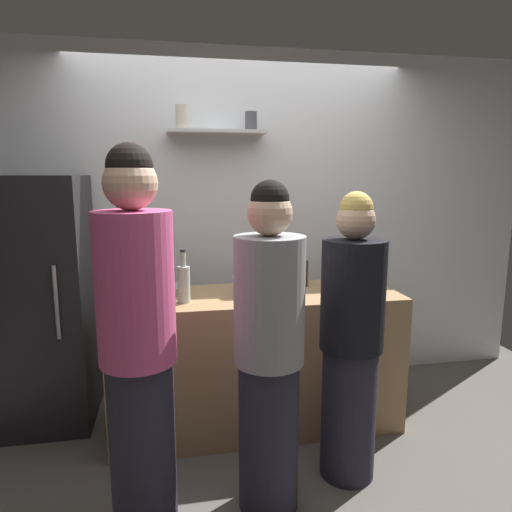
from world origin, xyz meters
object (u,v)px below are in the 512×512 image
object	(u,v)px
utensil_holder	(242,285)
baking_pan	(162,289)
wine_bottle_amber_glass	(302,271)
person_grey_hoodie	(269,354)
refrigerator	(44,302)
person_blonde	(351,342)
wine_bottle_dark_glass	(361,274)
water_bottle_plastic	(288,267)
wine_bottle_pale_glass	(184,283)
wine_bottle_green_glass	(273,275)
person_pink_top	(138,349)

from	to	relation	value
utensil_holder	baking_pan	bearing A→B (deg)	162.43
wine_bottle_amber_glass	person_grey_hoodie	distance (m)	1.05
refrigerator	person_blonde	distance (m)	2.02
refrigerator	wine_bottle_dark_glass	xyz separation A→B (m)	(2.09, -0.36, 0.19)
refrigerator	person_blonde	world-z (taller)	refrigerator
baking_pan	water_bottle_plastic	world-z (taller)	water_bottle_plastic
refrigerator	baking_pan	distance (m)	0.81
wine_bottle_amber_glass	person_blonde	bearing A→B (deg)	-86.17
wine_bottle_dark_glass	refrigerator	bearing A→B (deg)	170.09
wine_bottle_pale_glass	wine_bottle_dark_glass	distance (m)	1.17
utensil_holder	wine_bottle_pale_glass	distance (m)	0.38
baking_pan	utensil_holder	bearing A→B (deg)	-17.57
wine_bottle_amber_glass	water_bottle_plastic	world-z (taller)	wine_bottle_amber_glass
wine_bottle_green_glass	person_pink_top	distance (m)	1.21
wine_bottle_amber_glass	wine_bottle_dark_glass	distance (m)	0.40
utensil_holder	wine_bottle_green_glass	distance (m)	0.24
person_pink_top	person_blonde	distance (m)	1.12
utensil_holder	wine_bottle_green_glass	bearing A→B (deg)	17.21
wine_bottle_pale_glass	person_grey_hoodie	world-z (taller)	person_grey_hoodie
wine_bottle_green_glass	water_bottle_plastic	size ratio (longest dim) A/B	1.14
baking_pan	wine_bottle_dark_glass	bearing A→B (deg)	-8.02
wine_bottle_green_glass	wine_bottle_dark_glass	size ratio (longest dim) A/B	0.97
person_blonde	wine_bottle_green_glass	bearing A→B (deg)	-130.56
wine_bottle_dark_glass	wine_bottle_pale_glass	bearing A→B (deg)	-176.68
utensil_holder	wine_bottle_dark_glass	xyz separation A→B (m)	(0.80, -0.02, 0.05)
wine_bottle_pale_glass	person_blonde	size ratio (longest dim) A/B	0.21
wine_bottle_pale_glass	person_pink_top	size ratio (longest dim) A/B	0.18
refrigerator	water_bottle_plastic	distance (m)	1.67
person_pink_top	water_bottle_plastic	bearing A→B (deg)	128.57
baking_pan	utensil_holder	distance (m)	0.53
wine_bottle_dark_glass	water_bottle_plastic	bearing A→B (deg)	145.17
wine_bottle_amber_glass	water_bottle_plastic	bearing A→B (deg)	126.44
utensil_holder	wine_bottle_amber_glass	bearing A→B (deg)	20.45
wine_bottle_pale_glass	person_grey_hoodie	distance (m)	0.80
refrigerator	person_pink_top	size ratio (longest dim) A/B	0.92
wine_bottle_green_glass	wine_bottle_dark_glass	xyz separation A→B (m)	(0.58, -0.09, 0.01)
utensil_holder	wine_bottle_pale_glass	xyz separation A→B (m)	(-0.37, -0.09, 0.06)
refrigerator	wine_bottle_dark_glass	distance (m)	2.13
baking_pan	wine_bottle_pale_glass	distance (m)	0.30
utensil_holder	wine_bottle_dark_glass	world-z (taller)	wine_bottle_dark_glass
refrigerator	wine_bottle_amber_glass	bearing A→B (deg)	-5.70
person_pink_top	baking_pan	bearing A→B (deg)	165.07
baking_pan	water_bottle_plastic	bearing A→B (deg)	7.35
baking_pan	wine_bottle_pale_glass	world-z (taller)	wine_bottle_pale_glass
water_bottle_plastic	person_grey_hoodie	size ratio (longest dim) A/B	0.16
utensil_holder	wine_bottle_dark_glass	bearing A→B (deg)	-1.67
person_grey_hoodie	wine_bottle_dark_glass	bearing A→B (deg)	38.07
person_grey_hoodie	utensil_holder	bearing A→B (deg)	85.86
person_pink_top	person_blonde	world-z (taller)	person_pink_top
wine_bottle_green_glass	wine_bottle_amber_glass	distance (m)	0.25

